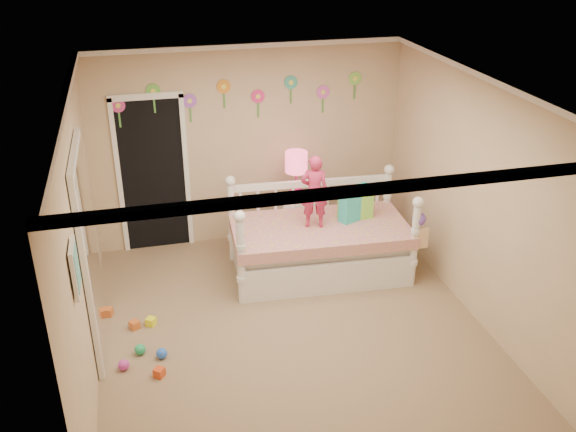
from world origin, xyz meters
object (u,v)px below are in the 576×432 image
object	(u,v)px
daybed	(320,230)
child	(314,192)
table_lamp	(296,168)
nightstand	(296,222)

from	to	relation	value
daybed	child	distance (m)	0.52
child	table_lamp	size ratio (longest dim) A/B	1.43
child	nightstand	size ratio (longest dim) A/B	1.28
daybed	nightstand	size ratio (longest dim) A/B	3.05
nightstand	table_lamp	bearing A→B (deg)	-119.04
nightstand	table_lamp	xyz separation A→B (m)	(-0.00, -0.00, 0.76)
daybed	table_lamp	xyz separation A→B (m)	(-0.10, 0.72, 0.53)
nightstand	table_lamp	size ratio (longest dim) A/B	1.12
child	nightstand	xyz separation A→B (m)	(-0.02, 0.73, -0.74)
daybed	table_lamp	world-z (taller)	table_lamp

